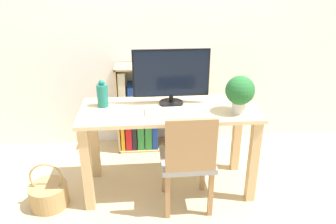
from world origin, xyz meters
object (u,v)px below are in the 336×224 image
(chair, at_px, (188,159))
(bookshelf, at_px, (145,114))
(potted_plant, at_px, (240,92))
(vase, at_px, (102,95))
(monitor, at_px, (171,75))
(keyboard, at_px, (171,111))
(basket, at_px, (49,194))

(chair, height_order, bookshelf, bookshelf)
(potted_plant, distance_m, chair, 0.63)
(vase, relative_size, chair, 0.27)
(vase, bearing_deg, chair, -30.73)
(monitor, xyz_separation_m, vase, (-0.54, -0.01, -0.14))
(vase, height_order, chair, vase)
(monitor, distance_m, bookshelf, 0.89)
(monitor, xyz_separation_m, chair, (0.09, -0.39, -0.53))
(bookshelf, bearing_deg, monitor, -71.92)
(keyboard, distance_m, potted_plant, 0.53)
(chair, distance_m, basket, 1.15)
(vase, distance_m, basket, 0.90)
(potted_plant, bearing_deg, chair, -157.49)
(monitor, bearing_deg, chair, -76.78)
(chair, bearing_deg, monitor, 100.24)
(monitor, bearing_deg, vase, -178.75)
(monitor, distance_m, basket, 1.35)
(keyboard, bearing_deg, vase, 163.13)
(potted_plant, bearing_deg, keyboard, 174.30)
(bookshelf, bearing_deg, potted_plant, -50.69)
(potted_plant, relative_size, chair, 0.35)
(vase, bearing_deg, basket, -150.76)
(keyboard, height_order, chair, chair)
(monitor, relative_size, chair, 0.74)
(monitor, relative_size, potted_plant, 2.11)
(keyboard, xyz_separation_m, bookshelf, (-0.19, 0.80, -0.36))
(vase, xyz_separation_m, chair, (0.64, -0.38, -0.39))
(chair, bearing_deg, keyboard, 112.87)
(vase, height_order, bookshelf, vase)
(basket, bearing_deg, bookshelf, 48.54)
(potted_plant, bearing_deg, monitor, 155.64)
(keyboard, xyz_separation_m, vase, (-0.53, 0.16, 0.09))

